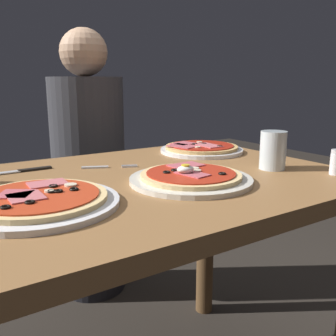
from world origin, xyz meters
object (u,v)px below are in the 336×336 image
object	(u,v)px
pizza_across_left	(38,201)
fork	(105,167)
dining_table	(142,224)
diner_person	(89,173)
pizza_foreground	(191,178)
knife	(20,171)
salt_shaker	(336,162)
water_glass_far	(273,153)
pizza_across_right	(201,149)

from	to	relation	value
pizza_across_left	fork	xyz separation A→B (m)	(0.25, 0.24, -0.01)
dining_table	diner_person	world-z (taller)	diner_person
pizza_foreground	knife	distance (m)	0.47
dining_table	pizza_foreground	xyz separation A→B (m)	(0.08, -0.10, 0.14)
pizza_foreground	pizza_across_left	size ratio (longest dim) A/B	0.95
dining_table	salt_shaker	distance (m)	0.53
water_glass_far	knife	world-z (taller)	water_glass_far
pizza_foreground	salt_shaker	bearing A→B (deg)	-22.19
pizza_foreground	pizza_across_right	size ratio (longest dim) A/B	1.05
salt_shaker	pizza_foreground	bearing A→B (deg)	157.81
pizza_across_left	salt_shaker	world-z (taller)	salt_shaker
fork	water_glass_far	bearing A→B (deg)	-35.21
pizza_across_right	water_glass_far	world-z (taller)	water_glass_far
pizza_foreground	knife	size ratio (longest dim) A/B	1.54
pizza_foreground	salt_shaker	world-z (taller)	salt_shaker
pizza_foreground	diner_person	world-z (taller)	diner_person
dining_table	pizza_across_right	bearing A→B (deg)	29.69
pizza_across_left	pizza_across_right	world-z (taller)	same
water_glass_far	salt_shaker	bearing A→B (deg)	-57.81
pizza_foreground	knife	xyz separation A→B (m)	(-0.32, 0.34, -0.01)
pizza_across_right	diner_person	size ratio (longest dim) A/B	0.24
water_glass_far	salt_shaker	world-z (taller)	water_glass_far
salt_shaker	diner_person	size ratio (longest dim) A/B	0.06
pizza_across_left	salt_shaker	size ratio (longest dim) A/B	4.73
knife	salt_shaker	distance (m)	0.84
dining_table	water_glass_far	world-z (taller)	water_glass_far
knife	salt_shaker	world-z (taller)	salt_shaker
dining_table	pizza_across_left	world-z (taller)	pizza_across_left
dining_table	salt_shaker	bearing A→B (deg)	-29.26
fork	diner_person	distance (m)	0.65
pizza_foreground	diner_person	distance (m)	0.88
pizza_foreground	dining_table	bearing A→B (deg)	128.98
water_glass_far	knife	size ratio (longest dim) A/B	0.55
salt_shaker	water_glass_far	bearing A→B (deg)	122.19
pizza_across_right	salt_shaker	size ratio (longest dim) A/B	4.26
pizza_across_right	fork	xyz separation A→B (m)	(-0.38, -0.04, -0.01)
fork	pizza_foreground	bearing A→B (deg)	-67.54
dining_table	pizza_across_left	distance (m)	0.32
fork	pizza_across_right	bearing A→B (deg)	6.52
pizza_across_left	water_glass_far	world-z (taller)	water_glass_far
fork	diner_person	bearing A→B (deg)	72.58
water_glass_far	diner_person	distance (m)	0.91
pizza_across_right	salt_shaker	world-z (taller)	salt_shaker
water_glass_far	salt_shaker	size ratio (longest dim) A/B	1.59
pizza_foreground	water_glass_far	bearing A→B (deg)	-2.19
pizza_across_right	water_glass_far	bearing A→B (deg)	-89.57
fork	salt_shaker	xyz separation A→B (m)	(0.47, -0.41, 0.03)
dining_table	diner_person	distance (m)	0.77
water_glass_far	salt_shaker	distance (m)	0.16
pizza_across_left	water_glass_far	size ratio (longest dim) A/B	2.98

